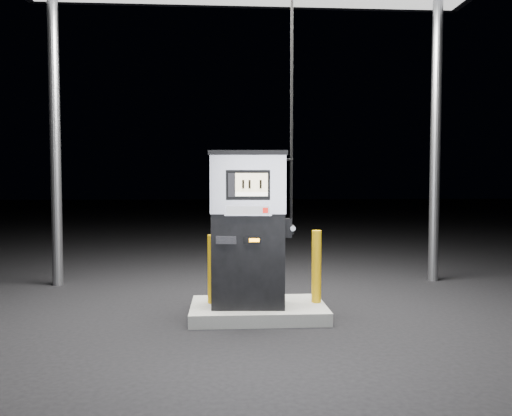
{
  "coord_description": "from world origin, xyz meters",
  "views": [
    {
      "loc": [
        -0.39,
        -5.88,
        1.61
      ],
      "look_at": [
        -0.03,
        0.0,
        1.3
      ],
      "focal_mm": 35.0,
      "sensor_mm": 36.0,
      "label": 1
    }
  ],
  "objects": [
    {
      "name": "pump_island",
      "position": [
        0.0,
        0.0,
        0.07
      ],
      "size": [
        1.6,
        1.0,
        0.15
      ],
      "primitive_type": "cube",
      "color": "#61615C",
      "rests_on": "ground"
    },
    {
      "name": "bollard_left",
      "position": [
        -0.55,
        0.09,
        0.56
      ],
      "size": [
        0.14,
        0.14,
        0.83
      ],
      "primitive_type": "cylinder",
      "rotation": [
        0.0,
        0.0,
        0.33
      ],
      "color": "#DFA60C",
      "rests_on": "pump_island"
    },
    {
      "name": "bollard_right",
      "position": [
        0.71,
        0.05,
        0.59
      ],
      "size": [
        0.14,
        0.14,
        0.87
      ],
      "primitive_type": "cylinder",
      "rotation": [
        0.0,
        0.0,
        0.21
      ],
      "color": "#DFA60C",
      "rests_on": "pump_island"
    },
    {
      "name": "fuel_dispenser",
      "position": [
        -0.12,
        -0.08,
        1.08
      ],
      "size": [
        1.01,
        0.59,
        3.76
      ],
      "rotation": [
        0.0,
        0.0,
        -0.06
      ],
      "color": "black",
      "rests_on": "pump_island"
    },
    {
      "name": "ground",
      "position": [
        0.0,
        0.0,
        0.0
      ],
      "size": [
        80.0,
        80.0,
        0.0
      ],
      "primitive_type": "plane",
      "color": "black",
      "rests_on": "ground"
    }
  ]
}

